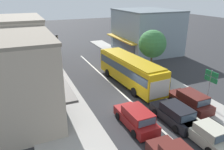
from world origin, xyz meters
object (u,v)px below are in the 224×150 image
(parked_hatchback_kerb_second, at_px, (155,79))
(directional_road_sign, at_px, (211,80))
(wagon_adjacent_lane_lead, at_px, (175,114))
(traffic_light_downstreet, at_px, (57,44))
(street_tree_right, at_px, (152,44))
(parked_sedan_kerb_third, at_px, (130,64))
(parked_sedan_kerb_rear, at_px, (114,55))
(city_bus, at_px, (130,69))
(hatchback_queue_gap_filler, at_px, (207,135))
(wagon_behind_bus_near, at_px, (136,118))
(parked_wagon_kerb_front, at_px, (190,101))
(pedestrian_with_handbag_near, at_px, (59,64))

(parked_hatchback_kerb_second, distance_m, directional_road_sign, 6.77)
(wagon_adjacent_lane_lead, xyz_separation_m, parked_hatchback_kerb_second, (2.96, 7.21, -0.04))
(parked_hatchback_kerb_second, xyz_separation_m, directional_road_sign, (1.57, -6.28, 1.99))
(traffic_light_downstreet, height_order, street_tree_right, street_tree_right)
(parked_sedan_kerb_third, distance_m, parked_sedan_kerb_rear, 5.27)
(city_bus, xyz_separation_m, hatchback_queue_gap_filler, (0.05, -11.64, -1.17))
(wagon_adjacent_lane_lead, height_order, street_tree_right, street_tree_right)
(hatchback_queue_gap_filler, xyz_separation_m, parked_sedan_kerb_rear, (2.55, 21.87, -0.05))
(city_bus, height_order, parked_hatchback_kerb_second, city_bus)
(city_bus, bearing_deg, wagon_behind_bus_near, -114.34)
(wagon_adjacent_lane_lead, bearing_deg, wagon_behind_bus_near, 167.01)
(parked_wagon_kerb_front, bearing_deg, pedestrian_with_handbag_near, 122.35)
(parked_sedan_kerb_rear, bearing_deg, wagon_adjacent_lane_lead, -98.82)
(wagon_behind_bus_near, relative_size, parked_wagon_kerb_front, 1.00)
(parked_sedan_kerb_rear, relative_size, directional_road_sign, 1.18)
(parked_sedan_kerb_rear, relative_size, traffic_light_downstreet, 1.01)
(pedestrian_with_handbag_near, bearing_deg, parked_sedan_kerb_third, -15.23)
(parked_wagon_kerb_front, height_order, directional_road_sign, directional_road_sign)
(wagon_adjacent_lane_lead, xyz_separation_m, pedestrian_with_handbag_near, (-6.44, 16.01, 0.32))
(directional_road_sign, bearing_deg, hatchback_queue_gap_filler, -135.63)
(directional_road_sign, bearing_deg, street_tree_right, 89.71)
(parked_sedan_kerb_rear, bearing_deg, pedestrian_with_handbag_near, -163.77)
(parked_wagon_kerb_front, bearing_deg, hatchback_queue_gap_filler, -119.08)
(parked_wagon_kerb_front, bearing_deg, city_bus, 109.58)
(parked_sedan_kerb_rear, xyz_separation_m, pedestrian_with_handbag_near, (-9.35, -2.72, 0.40))
(wagon_behind_bus_near, bearing_deg, directional_road_sign, 1.47)
(wagon_behind_bus_near, distance_m, parked_hatchback_kerb_second, 8.94)
(parked_hatchback_kerb_second, distance_m, parked_sedan_kerb_third, 6.25)
(parked_hatchback_kerb_second, bearing_deg, wagon_adjacent_lane_lead, -112.28)
(wagon_behind_bus_near, height_order, street_tree_right, street_tree_right)
(traffic_light_downstreet, bearing_deg, parked_sedan_kerb_rear, -11.99)
(parked_sedan_kerb_rear, bearing_deg, wagon_behind_bus_near, -108.75)
(hatchback_queue_gap_filler, relative_size, directional_road_sign, 1.04)
(directional_road_sign, bearing_deg, parked_sedan_kerb_rear, 95.22)
(city_bus, distance_m, parked_wagon_kerb_front, 7.68)
(parked_sedan_kerb_third, distance_m, street_tree_right, 4.66)
(city_bus, distance_m, wagon_behind_bus_near, 8.58)
(parked_hatchback_kerb_second, bearing_deg, parked_sedan_kerb_rear, 90.25)
(parked_hatchback_kerb_second, distance_m, traffic_light_downstreet, 16.02)
(hatchback_queue_gap_filler, bearing_deg, city_bus, 90.25)
(parked_wagon_kerb_front, relative_size, pedestrian_with_handbag_near, 2.78)
(pedestrian_with_handbag_near, bearing_deg, traffic_light_downstreet, 80.33)
(traffic_light_downstreet, xyz_separation_m, directional_road_sign, (10.20, -19.61, -0.15))
(wagon_behind_bus_near, distance_m, traffic_light_downstreet, 20.07)
(city_bus, distance_m, parked_hatchback_kerb_second, 3.17)
(parked_sedan_kerb_rear, distance_m, directional_road_sign, 17.98)
(parked_sedan_kerb_third, distance_m, directional_road_sign, 12.79)
(wagon_behind_bus_near, bearing_deg, wagon_adjacent_lane_lead, -12.99)
(wagon_adjacent_lane_lead, bearing_deg, hatchback_queue_gap_filler, -83.52)
(parked_sedan_kerb_rear, bearing_deg, parked_sedan_kerb_third, -89.88)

